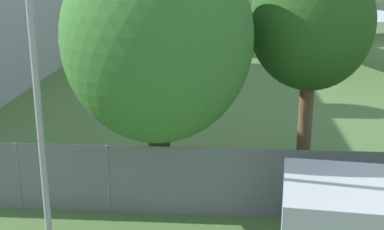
# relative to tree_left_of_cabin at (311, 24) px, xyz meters

# --- Properties ---
(perimeter_fence) EXTENTS (56.07, 0.07, 2.00)m
(perimeter_fence) POSITION_rel_tree_left_of_cabin_xyz_m (-5.64, -2.37, -4.03)
(perimeter_fence) COLOR slate
(perimeter_fence) RESTS_ON ground
(tree_left_of_cabin) EXTENTS (3.62, 3.62, 7.06)m
(tree_left_of_cabin) POSITION_rel_tree_left_of_cabin_xyz_m (0.00, 0.00, 0.00)
(tree_left_of_cabin) COLOR brown
(tree_left_of_cabin) RESTS_ON ground
(tree_behind_benches) EXTENTS (5.03, 5.03, 7.63)m
(tree_behind_benches) POSITION_rel_tree_left_of_cabin_xyz_m (-4.24, -1.99, -0.18)
(tree_behind_benches) COLOR #4C3823
(tree_behind_benches) RESTS_ON ground
(light_mast) EXTENTS (0.44, 0.44, 8.75)m
(light_mast) POSITION_rel_tree_left_of_cabin_xyz_m (-6.66, -4.44, 0.24)
(light_mast) COLOR #99999E
(light_mast) RESTS_ON ground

